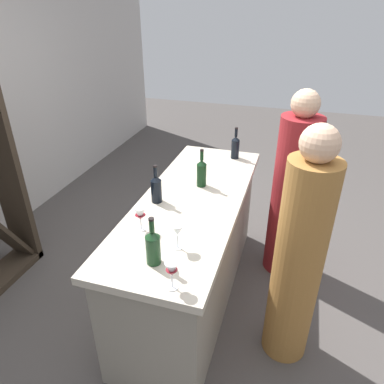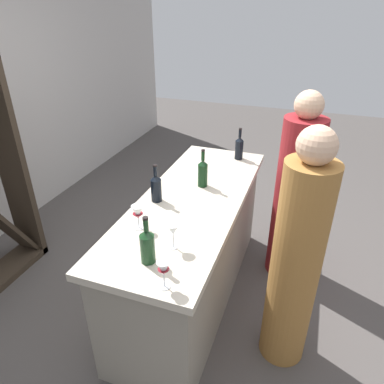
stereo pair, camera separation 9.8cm
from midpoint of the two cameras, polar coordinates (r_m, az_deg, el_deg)
name	(u,v)px [view 1 (the left image)]	position (r m, az deg, el deg)	size (l,w,h in m)	color
ground_plane	(192,292)	(3.10, -0.94, -15.81)	(12.00, 12.00, 0.00)	#4C4744
bar_counter	(192,248)	(2.79, -1.02, -9.07)	(1.95, 0.71, 0.91)	gray
wine_bottle_leftmost_olive_green	(153,246)	(1.91, -7.78, -8.68)	(0.08, 0.08, 0.28)	#193D1E
wine_bottle_second_left_near_black	(156,188)	(2.47, -6.91, 0.60)	(0.08, 0.08, 0.28)	black
wine_bottle_center_dark_green	(202,172)	(2.66, 0.50, 3.19)	(0.07, 0.07, 0.30)	black
wine_bottle_second_right_near_black	(235,147)	(3.18, 6.11, 7.26)	(0.07, 0.07, 0.28)	black
wine_glass_near_left	(172,271)	(1.76, -4.93, -12.51)	(0.07, 0.07, 0.16)	white
wine_glass_near_center	(177,231)	(2.00, -3.77, -6.27)	(0.08, 0.08, 0.16)	white
wine_glass_near_right	(140,215)	(2.19, -9.61, -3.64)	(0.08, 0.08, 0.16)	white
person_left_guest	(292,194)	(3.02, 14.85, -0.36)	(0.40, 0.40, 1.61)	maroon
person_center_guest	(298,260)	(2.28, 15.55, -10.57)	(0.39, 0.39, 1.63)	#9E6B33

